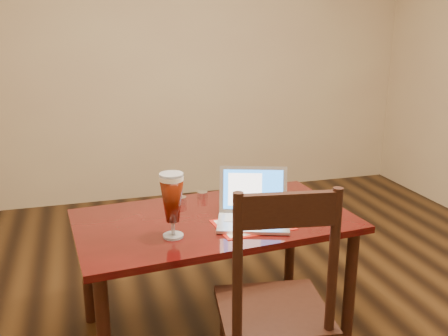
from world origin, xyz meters
name	(u,v)px	position (x,y,z in m)	size (l,w,h in m)	color
ground	(284,334)	(0.00, 0.00, 0.00)	(5.00, 5.00, 0.00)	black
room_shell	(296,3)	(0.00, 0.00, 1.76)	(4.51, 5.01, 2.71)	tan
dining_table	(214,230)	(-0.36, 0.14, 0.62)	(1.51, 0.93, 1.00)	#460A09
dining_chair	(275,309)	(-0.27, -0.51, 0.51)	(0.52, 0.51, 1.09)	black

